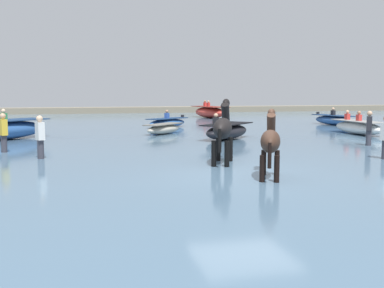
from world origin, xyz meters
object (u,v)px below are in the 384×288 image
object	(u,v)px
boat_near_port	(227,131)
boat_near_starboard	(167,123)
horse_trailing_black	(223,130)
boat_mid_channel	(163,129)
person_spectator_far	(369,131)
boat_far_offshore	(3,130)
boat_distant_west	(210,112)
boat_distant_east	(358,127)
person_wading_close	(4,136)
person_wading_mid	(40,140)
boat_far_inshore	(334,120)
horse_lead_dark_bay	(270,143)
channel_buoy	(273,126)

from	to	relation	value
boat_near_port	boat_near_starboard	bearing A→B (deg)	99.79
horse_trailing_black	boat_near_starboard	bearing A→B (deg)	85.72
boat_mid_channel	person_spectator_far	xyz separation A→B (m)	(6.73, -6.75, 0.32)
boat_far_offshore	boat_distant_west	xyz separation A→B (m)	(13.40, 14.19, 0.04)
boat_distant_east	person_wading_close	xyz separation A→B (m)	(-15.72, -3.07, 0.23)
boat_distant_west	boat_mid_channel	world-z (taller)	boat_distant_west
person_wading_close	person_spectator_far	world-z (taller)	same
boat_far_offshore	person_wading_close	distance (m)	4.54
boat_far_offshore	boat_near_starboard	bearing A→B (deg)	31.73
horse_trailing_black	person_wading_close	distance (m)	7.67
horse_trailing_black	person_wading_close	world-z (taller)	horse_trailing_black
horse_trailing_black	person_wading_mid	xyz separation A→B (m)	(-5.13, 2.21, -0.40)
boat_far_offshore	person_spectator_far	xyz separation A→B (m)	(13.91, -5.76, 0.14)
person_wading_close	boat_near_starboard	bearing A→B (deg)	51.86
boat_far_inshore	person_spectator_far	xyz separation A→B (m)	(-4.74, -10.27, 0.25)
boat_mid_channel	person_wading_mid	world-z (taller)	person_wading_mid
boat_distant_east	boat_mid_channel	bearing A→B (deg)	165.39
horse_lead_dark_bay	person_wading_mid	size ratio (longest dim) A/B	1.18
boat_distant_west	person_wading_close	bearing A→B (deg)	-124.25
boat_far_inshore	person_wading_mid	world-z (taller)	person_wading_mid
boat_near_port	person_wading_close	xyz separation A→B (m)	(-8.73, -2.31, 0.22)
boat_near_starboard	person_wading_mid	distance (m)	12.98
boat_near_starboard	person_spectator_far	size ratio (longest dim) A/B	1.74
horse_trailing_black	person_wading_mid	world-z (taller)	horse_trailing_black
boat_distant_west	person_spectator_far	size ratio (longest dim) A/B	2.71
boat_distant_west	boat_near_starboard	size ratio (longest dim) A/B	1.56
person_wading_mid	boat_far_offshore	bearing A→B (deg)	107.49
boat_near_port	channel_buoy	xyz separation A→B (m)	(4.11, 4.39, -0.19)
boat_near_port	person_spectator_far	bearing A→B (deg)	-38.61
boat_far_offshore	channel_buoy	distance (m)	13.70
boat_far_inshore	person_wading_close	xyz separation A→B (m)	(-17.97, -8.98, 0.25)
person_wading_close	person_spectator_far	xyz separation A→B (m)	(13.23, -1.28, 0.00)
horse_trailing_black	boat_far_inshore	world-z (taller)	horse_trailing_black
boat_far_offshore	person_spectator_far	size ratio (longest dim) A/B	2.43
horse_trailing_black	boat_distant_east	bearing A→B (deg)	37.79
person_wading_close	person_spectator_far	size ratio (longest dim) A/B	1.00
boat_far_offshore	person_spectator_far	bearing A→B (deg)	-22.51
person_wading_close	boat_distant_east	bearing A→B (deg)	11.03
boat_far_offshore	boat_near_port	size ratio (longest dim) A/B	1.29
horse_trailing_black	person_wading_close	size ratio (longest dim) A/B	1.31
boat_near_port	person_spectator_far	world-z (taller)	person_spectator_far
horse_lead_dark_bay	horse_trailing_black	size ratio (longest dim) A/B	0.90
horse_trailing_black	boat_mid_channel	size ratio (longest dim) A/B	0.87
person_spectator_far	channel_buoy	xyz separation A→B (m)	(-0.39, 7.99, -0.41)
boat_mid_channel	boat_near_port	world-z (taller)	boat_near_port
person_wading_close	person_wading_mid	size ratio (longest dim) A/B	1.00
horse_lead_dark_bay	boat_distant_west	size ratio (longest dim) A/B	0.43
horse_lead_dark_bay	boat_near_starboard	size ratio (longest dim) A/B	0.68
horse_trailing_black	boat_mid_channel	distance (m)	9.61
horse_lead_dark_bay	channel_buoy	world-z (taller)	horse_lead_dark_bay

